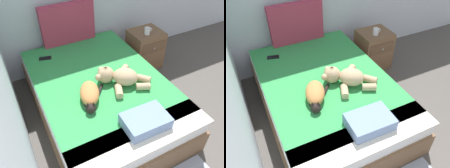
{
  "view_description": "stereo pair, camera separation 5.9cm",
  "coord_description": "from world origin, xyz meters",
  "views": [
    {
      "loc": [
        0.07,
        0.86,
        2.09
      ],
      "look_at": [
        0.94,
        2.49,
        0.53
      ],
      "focal_mm": 36.89,
      "sensor_mm": 36.0,
      "label": 1
    },
    {
      "loc": [
        0.13,
        0.83,
        2.09
      ],
      "look_at": [
        0.94,
        2.49,
        0.53
      ],
      "focal_mm": 36.89,
      "sensor_mm": 36.0,
      "label": 2
    }
  ],
  "objects": [
    {
      "name": "patterned_cushion",
      "position": [
        0.88,
        3.63,
        0.75
      ],
      "size": [
        0.72,
        0.11,
        0.53
      ],
      "color": "#A5334C",
      "rests_on": "bed"
    },
    {
      "name": "throw_pillow",
      "position": [
        0.96,
        1.9,
        0.54
      ],
      "size": [
        0.41,
        0.29,
        0.11
      ],
      "primitive_type": "cube",
      "rotation": [
        0.0,
        0.0,
        -0.03
      ],
      "color": "#728CB7",
      "rests_on": "bed"
    },
    {
      "name": "cell_phone",
      "position": [
        0.46,
        3.37,
        0.49
      ],
      "size": [
        0.16,
        0.11,
        0.01
      ],
      "color": "black",
      "rests_on": "bed"
    },
    {
      "name": "teddy_bear",
      "position": [
        1.05,
        2.52,
        0.57
      ],
      "size": [
        0.57,
        0.5,
        0.2
      ],
      "color": "tan",
      "rests_on": "bed"
    },
    {
      "name": "bed",
      "position": [
        0.88,
        2.67,
        0.24
      ],
      "size": [
        1.39,
        2.06,
        0.48
      ],
      "color": "brown",
      "rests_on": "ground_plane"
    },
    {
      "name": "nightstand",
      "position": [
        1.89,
        3.24,
        0.28
      ],
      "size": [
        0.45,
        0.43,
        0.56
      ],
      "color": "brown",
      "rests_on": "ground_plane"
    },
    {
      "name": "mug",
      "position": [
        1.86,
        3.18,
        0.61
      ],
      "size": [
        0.12,
        0.08,
        0.09
      ],
      "color": "silver",
      "rests_on": "nightstand"
    },
    {
      "name": "cat",
      "position": [
        0.66,
        2.43,
        0.55
      ],
      "size": [
        0.35,
        0.42,
        0.15
      ],
      "color": "#D18447",
      "rests_on": "bed"
    }
  ]
}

